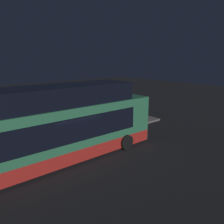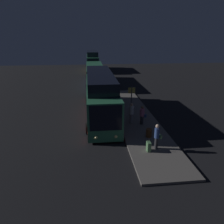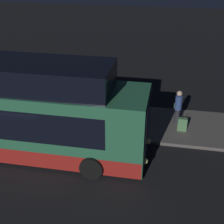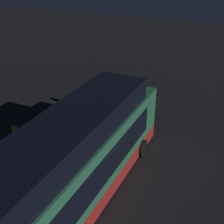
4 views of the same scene
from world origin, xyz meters
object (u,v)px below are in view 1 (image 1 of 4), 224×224
object	(u,v)px
passenger_waiting	(116,110)
suitcase	(123,119)
passenger_with_bags	(72,123)
bus_lead	(50,130)
passenger_boarding	(71,120)
trash_bin	(99,122)
sign_post	(34,117)

from	to	relation	value
passenger_waiting	suitcase	size ratio (longest dim) A/B	2.01
passenger_with_bags	bus_lead	bearing A→B (deg)	-120.94
passenger_with_bags	suitcase	bearing A→B (deg)	18.03
passenger_boarding	trash_bin	size ratio (longest dim) A/B	2.52
passenger_waiting	trash_bin	xyz separation A→B (m)	(-1.81, -0.02, -0.65)
passenger_boarding	suitcase	bearing A→B (deg)	23.35
passenger_with_bags	sign_post	bearing A→B (deg)	-175.00
trash_bin	bus_lead	bearing A→B (deg)	-149.57
passenger_waiting	trash_bin	bearing A→B (deg)	169.73
passenger_waiting	sign_post	bearing A→B (deg)	171.78
sign_post	trash_bin	bearing A→B (deg)	3.39
suitcase	passenger_waiting	bearing A→B (deg)	112.88
passenger_boarding	passenger_waiting	bearing A→B (deg)	30.79
passenger_waiting	trash_bin	size ratio (longest dim) A/B	2.72
bus_lead	suitcase	distance (m)	8.24
bus_lead	trash_bin	world-z (taller)	bus_lead
bus_lead	sign_post	xyz separation A→B (m)	(0.25, 2.97, 0.01)
passenger_with_bags	sign_post	world-z (taller)	sign_post
sign_post	passenger_waiting	bearing A→B (deg)	2.69
sign_post	suitcase	bearing A→B (deg)	-2.06
passenger_with_bags	trash_bin	world-z (taller)	passenger_with_bags
sign_post	trash_bin	world-z (taller)	sign_post
passenger_boarding	passenger_waiting	size ratio (longest dim) A/B	0.93
passenger_boarding	passenger_waiting	xyz separation A→B (m)	(4.33, -0.06, 0.10)
passenger_with_bags	trash_bin	xyz separation A→B (m)	(2.93, 0.78, -0.63)
bus_lead	trash_bin	xyz separation A→B (m)	(5.60, 3.29, -1.33)
sign_post	trash_bin	size ratio (longest dim) A/B	4.03
suitcase	passenger_boarding	bearing A→B (deg)	171.74
passenger_with_bags	sign_post	xyz separation A→B (m)	(-2.42, 0.46, 0.71)
passenger_with_bags	sign_post	distance (m)	2.57
suitcase	sign_post	bearing A→B (deg)	177.94
trash_bin	passenger_with_bags	bearing A→B (deg)	-165.12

